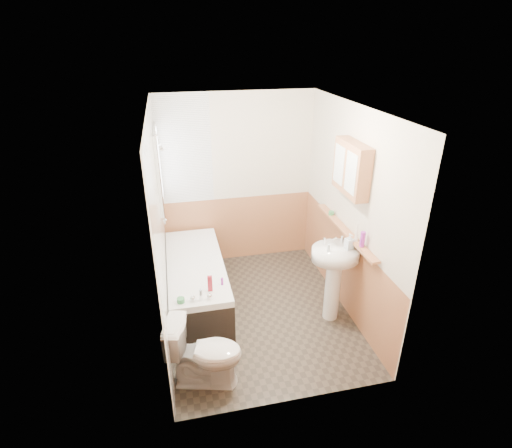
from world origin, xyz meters
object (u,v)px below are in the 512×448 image
object	(u,v)px
toilet	(205,353)
sink	(334,269)
medicine_cabinet	(351,168)
pine_shelf	(345,230)
bathtub	(196,280)

from	to	relation	value
toilet	sink	bearing A→B (deg)	-52.55
toilet	sink	distance (m)	1.77
toilet	medicine_cabinet	xyz separation A→B (m)	(1.77, 0.87, 1.48)
toilet	pine_shelf	world-z (taller)	pine_shelf
toilet	pine_shelf	bearing A→B (deg)	-48.41
sink	medicine_cabinet	world-z (taller)	medicine_cabinet
bathtub	medicine_cabinet	distance (m)	2.39
sink	medicine_cabinet	xyz separation A→B (m)	(0.17, 0.19, 1.15)
toilet	medicine_cabinet	size ratio (longest dim) A/B	1.15
bathtub	sink	bearing A→B (deg)	-24.48
sink	pine_shelf	bearing A→B (deg)	58.61
pine_shelf	medicine_cabinet	xyz separation A→B (m)	(-0.03, -0.05, 0.79)
sink	pine_shelf	world-z (taller)	sink
toilet	pine_shelf	xyz separation A→B (m)	(1.80, 0.92, 0.70)
medicine_cabinet	sink	bearing A→B (deg)	-132.30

